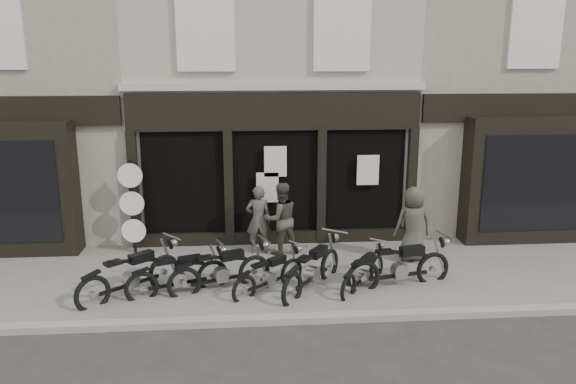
{
  "coord_description": "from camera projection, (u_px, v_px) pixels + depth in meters",
  "views": [
    {
      "loc": [
        -0.74,
        -10.65,
        4.78
      ],
      "look_at": [
        0.22,
        1.6,
        1.77
      ],
      "focal_mm": 35.0,
      "sensor_mm": 36.0,
      "label": 1
    }
  ],
  "objects": [
    {
      "name": "advert_sign_post",
      "position": [
        133.0,
        211.0,
        13.35
      ],
      "size": [
        0.58,
        0.38,
        2.4
      ],
      "rotation": [
        0.0,
        0.0,
        -0.0
      ],
      "color": "black",
      "rests_on": "ground"
    },
    {
      "name": "motorcycle_1",
      "position": [
        179.0,
        278.0,
        11.29
      ],
      "size": [
        2.02,
        1.06,
        1.02
      ],
      "rotation": [
        0.0,
        0.0,
        0.38
      ],
      "color": "black",
      "rests_on": "ground"
    },
    {
      "name": "motorcycle_4",
      "position": [
        313.0,
        273.0,
        11.5
      ],
      "size": [
        1.57,
        1.97,
        1.09
      ],
      "rotation": [
        0.0,
        0.0,
        0.94
      ],
      "color": "black",
      "rests_on": "ground"
    },
    {
      "name": "pavement",
      "position": [
        281.0,
        275.0,
        12.36
      ],
      "size": [
        30.0,
        4.2,
        0.12
      ],
      "primitive_type": "cube",
      "color": "#68635B",
      "rests_on": "ground_plane"
    },
    {
      "name": "motorcycle_0",
      "position": [
        131.0,
        278.0,
        11.18
      ],
      "size": [
        1.92,
        1.73,
        1.11
      ],
      "rotation": [
        0.0,
        0.0,
        0.72
      ],
      "color": "black",
      "rests_on": "ground"
    },
    {
      "name": "man_left",
      "position": [
        259.0,
        220.0,
        13.41
      ],
      "size": [
        0.63,
        0.44,
        1.66
      ],
      "primitive_type": "imported",
      "rotation": [
        0.0,
        0.0,
        3.07
      ],
      "color": "#49433C",
      "rests_on": "pavement"
    },
    {
      "name": "central_building",
      "position": [
        269.0,
        80.0,
        16.3
      ],
      "size": [
        7.3,
        6.22,
        8.34
      ],
      "color": "#AAA391",
      "rests_on": "ground"
    },
    {
      "name": "kerb",
      "position": [
        288.0,
        319.0,
        10.28
      ],
      "size": [
        30.0,
        0.25,
        0.13
      ],
      "primitive_type": "cube",
      "color": "gray",
      "rests_on": "ground_plane"
    },
    {
      "name": "neighbour_right",
      "position": [
        482.0,
        80.0,
        16.73
      ],
      "size": [
        5.6,
        6.73,
        8.34
      ],
      "color": "gray",
      "rests_on": "ground"
    },
    {
      "name": "man_centre",
      "position": [
        281.0,
        219.0,
        13.33
      ],
      "size": [
        1.01,
        0.89,
        1.75
      ],
      "primitive_type": "imported",
      "rotation": [
        0.0,
        0.0,
        3.44
      ],
      "color": "#413D34",
      "rests_on": "pavement"
    },
    {
      "name": "neighbour_left",
      "position": [
        44.0,
        82.0,
        15.78
      ],
      "size": [
        5.6,
        6.73,
        8.34
      ],
      "color": "gray",
      "rests_on": "ground"
    },
    {
      "name": "motorcycle_2",
      "position": [
        221.0,
        274.0,
        11.47
      ],
      "size": [
        2.09,
        1.12,
        1.06
      ],
      "rotation": [
        0.0,
        0.0,
        0.39
      ],
      "color": "black",
      "rests_on": "ground"
    },
    {
      "name": "motorcycle_6",
      "position": [
        400.0,
        270.0,
        11.61
      ],
      "size": [
        2.33,
        0.88,
        1.13
      ],
      "rotation": [
        0.0,
        0.0,
        0.23
      ],
      "color": "black",
      "rests_on": "ground"
    },
    {
      "name": "motorcycle_3",
      "position": [
        270.0,
        278.0,
        11.43
      ],
      "size": [
        1.59,
        1.41,
        0.92
      ],
      "rotation": [
        0.0,
        0.0,
        0.7
      ],
      "color": "black",
      "rests_on": "ground"
    },
    {
      "name": "ground_plane",
      "position": [
        284.0,
        294.0,
        11.51
      ],
      "size": [
        90.0,
        90.0,
        0.0
      ],
      "primitive_type": "plane",
      "color": "#2D2B28",
      "rests_on": "ground"
    },
    {
      "name": "motorcycle_5",
      "position": [
        364.0,
        275.0,
        11.58
      ],
      "size": [
        1.34,
        1.59,
        0.9
      ],
      "rotation": [
        0.0,
        0.0,
        0.91
      ],
      "color": "black",
      "rests_on": "ground"
    },
    {
      "name": "man_right",
      "position": [
        413.0,
        224.0,
        12.91
      ],
      "size": [
        0.89,
        0.61,
        1.75
      ],
      "primitive_type": "imported",
      "rotation": [
        0.0,
        0.0,
        3.2
      ],
      "color": "#433D38",
      "rests_on": "pavement"
    }
  ]
}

